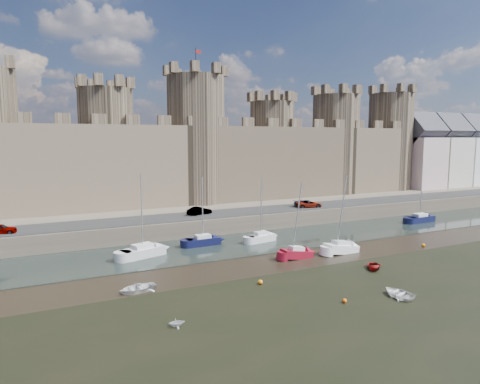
{
  "coord_description": "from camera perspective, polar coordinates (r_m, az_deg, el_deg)",
  "views": [
    {
      "loc": [
        -25.84,
        -26.74,
        14.22
      ],
      "look_at": [
        -1.87,
        22.0,
        7.44
      ],
      "focal_mm": 32.0,
      "sensor_mm": 36.0,
      "label": 1
    }
  ],
  "objects": [
    {
      "name": "sailboat_1",
      "position": [
        57.66,
        -4.97,
        -6.43
      ],
      "size": [
        4.59,
        1.88,
        9.12
      ],
      "rotation": [
        0.0,
        0.0,
        0.02
      ],
      "color": "black",
      "rests_on": "ground"
    },
    {
      "name": "car_0",
      "position": [
        60.71,
        -29.36,
        -4.32
      ],
      "size": [
        4.03,
        2.27,
        1.3
      ],
      "primitive_type": "imported",
      "rotation": [
        0.0,
        0.0,
        1.37
      ],
      "color": "gray",
      "rests_on": "quay"
    },
    {
      "name": "buoy_4",
      "position": [
        39.45,
        13.77,
        -13.91
      ],
      "size": [
        0.41,
        0.41,
        0.41
      ],
      "primitive_type": "sphere",
      "color": "#F9580B",
      "rests_on": "ground"
    },
    {
      "name": "buoy_3",
      "position": [
        61.81,
        23.27,
        -6.54
      ],
      "size": [
        0.5,
        0.5,
        0.5
      ],
      "primitive_type": "sphere",
      "color": "orange",
      "rests_on": "ground"
    },
    {
      "name": "ground",
      "position": [
        39.81,
        17.15,
        -14.14
      ],
      "size": [
        160.0,
        160.0,
        0.0
      ],
      "primitive_type": "plane",
      "color": "black",
      "rests_on": "ground"
    },
    {
      "name": "road",
      "position": [
        67.03,
        -3.1,
        -2.93
      ],
      "size": [
        160.0,
        7.0,
        0.1
      ],
      "primitive_type": "cube",
      "color": "black",
      "rests_on": "quay"
    },
    {
      "name": "sailboat_3",
      "position": [
        79.36,
        22.87,
        -3.24
      ],
      "size": [
        5.39,
        2.27,
        9.31
      ],
      "rotation": [
        0.0,
        0.0,
        0.04
      ],
      "color": "black",
      "rests_on": "ground"
    },
    {
      "name": "dinghy_3",
      "position": [
        34.27,
        -8.46,
        -16.88
      ],
      "size": [
        1.46,
        1.32,
        0.66
      ],
      "primitive_type": "imported",
      "rotation": [
        1.57,
        0.0,
        1.36
      ],
      "color": "silver",
      "rests_on": "ground"
    },
    {
      "name": "townhouses",
      "position": [
        121.57,
        27.12,
        4.62
      ],
      "size": [
        35.5,
        9.05,
        18.13
      ],
      "color": "beige",
      "rests_on": "quay"
    },
    {
      "name": "dinghy_6",
      "position": [
        41.99,
        -13.52,
        -12.36
      ],
      "size": [
        3.87,
        3.01,
        0.73
      ],
      "primitive_type": "imported",
      "rotation": [
        1.57,
        0.0,
        4.85
      ],
      "color": "silver",
      "rests_on": "ground"
    },
    {
      "name": "buoy_1",
      "position": [
        42.89,
        2.73,
        -11.92
      ],
      "size": [
        0.49,
        0.49,
        0.49
      ],
      "primitive_type": "sphere",
      "color": "orange",
      "rests_on": "ground"
    },
    {
      "name": "castle",
      "position": [
        78.92,
        -7.58,
        5.2
      ],
      "size": [
        108.5,
        11.0,
        29.0
      ],
      "color": "#42382B",
      "rests_on": "quay"
    },
    {
      "name": "dinghy_2",
      "position": [
        42.19,
        20.37,
        -12.59
      ],
      "size": [
        2.21,
        3.08,
        0.63
      ],
      "primitive_type": "imported",
      "rotation": [
        1.57,
        0.0,
        3.13
      ],
      "color": "silver",
      "rests_on": "ground"
    },
    {
      "name": "dinghy_4",
      "position": [
        49.72,
        17.41,
        -9.49
      ],
      "size": [
        3.37,
        3.53,
        0.59
      ],
      "primitive_type": "imported",
      "rotation": [
        1.57,
        0.0,
        5.63
      ],
      "color": "maroon",
      "rests_on": "ground"
    },
    {
      "name": "water_channel",
      "position": [
        58.68,
        0.78,
        -6.87
      ],
      "size": [
        160.0,
        12.0,
        0.08
      ],
      "primitive_type": "cube",
      "color": "black",
      "rests_on": "ground"
    },
    {
      "name": "sailboat_4",
      "position": [
        52.08,
        7.56,
        -8.01
      ],
      "size": [
        3.92,
        1.53,
        9.15
      ],
      "rotation": [
        0.0,
        0.0,
        0.0
      ],
      "color": "maroon",
      "rests_on": "ground"
    },
    {
      "name": "quay",
      "position": [
        91.43,
        -9.5,
        -1.14
      ],
      "size": [
        160.0,
        60.0,
        2.5
      ],
      "primitive_type": "cube",
      "color": "#4C443A",
      "rests_on": "ground"
    },
    {
      "name": "seaweed_patch",
      "position": [
        36.05,
        23.98,
        -16.75
      ],
      "size": [
        70.0,
        34.0,
        0.01
      ],
      "primitive_type": "cube",
      "color": "black",
      "rests_on": "ground"
    },
    {
      "name": "sailboat_5",
      "position": [
        55.37,
        13.3,
        -7.2
      ],
      "size": [
        4.61,
        1.94,
        9.81
      ],
      "rotation": [
        0.0,
        0.0,
        0.04
      ],
      "color": "white",
      "rests_on": "ground"
    },
    {
      "name": "sailboat_2",
      "position": [
        59.48,
        2.82,
        -5.99
      ],
      "size": [
        4.31,
        2.19,
        8.9
      ],
      "rotation": [
        0.0,
        0.0,
        0.15
      ],
      "color": "silver",
      "rests_on": "ground"
    },
    {
      "name": "car_3",
      "position": [
        74.04,
        9.17,
        -1.6
      ],
      "size": [
        4.82,
        2.98,
        1.25
      ],
      "primitive_type": "imported",
      "rotation": [
        0.0,
        0.0,
        1.36
      ],
      "color": "gray",
      "rests_on": "quay"
    },
    {
      "name": "sailboat_0",
      "position": [
        53.27,
        -12.83,
        -7.68
      ],
      "size": [
        5.72,
        3.58,
        9.99
      ],
      "rotation": [
        0.0,
        0.0,
        0.3
      ],
      "color": "beige",
      "rests_on": "ground"
    },
    {
      "name": "car_1",
      "position": [
        66.36,
        -5.43,
        -2.53
      ],
      "size": [
        4.13,
        2.32,
        1.29
      ],
      "primitive_type": "imported",
      "rotation": [
        0.0,
        0.0,
        1.83
      ],
      "color": "gray",
      "rests_on": "quay"
    },
    {
      "name": "car_2",
      "position": [
        74.92,
        8.75,
        -1.51
      ],
      "size": [
        4.44,
        2.76,
        1.2
      ],
      "primitive_type": "imported",
      "rotation": [
        0.0,
        0.0,
        1.29
      ],
      "color": "gray",
      "rests_on": "quay"
    }
  ]
}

